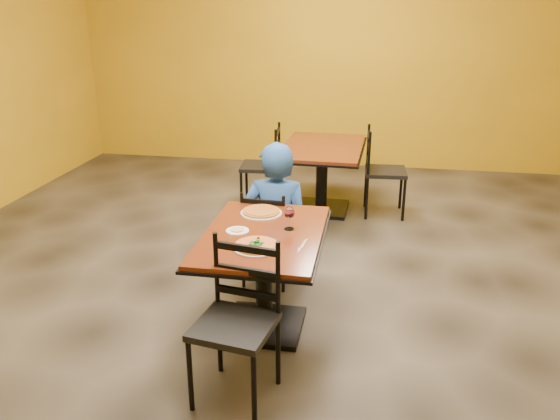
% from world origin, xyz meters
% --- Properties ---
extents(floor, '(7.00, 8.00, 0.01)m').
position_xyz_m(floor, '(0.00, 0.00, 0.00)').
color(floor, black).
rests_on(floor, ground).
extents(wall_back, '(7.00, 0.01, 3.00)m').
position_xyz_m(wall_back, '(0.00, 4.00, 1.50)').
color(wall_back, gold).
rests_on(wall_back, ground).
extents(table_main, '(0.83, 1.23, 0.75)m').
position_xyz_m(table_main, '(0.00, -0.50, 0.56)').
color(table_main, '#63220F').
rests_on(table_main, floor).
extents(table_second, '(0.93, 1.35, 0.75)m').
position_xyz_m(table_second, '(0.15, 2.05, 0.56)').
color(table_second, '#63220F').
rests_on(table_second, floor).
extents(chair_main_near, '(0.50, 0.50, 0.96)m').
position_xyz_m(chair_main_near, '(-0.02, -1.28, 0.48)').
color(chair_main_near, black).
rests_on(chair_main_near, floor).
extents(chair_main_far, '(0.40, 0.40, 0.83)m').
position_xyz_m(chair_main_far, '(-0.11, 0.24, 0.42)').
color(chair_main_far, black).
rests_on(chair_main_far, floor).
extents(chair_second_left, '(0.46, 0.46, 0.95)m').
position_xyz_m(chair_second_left, '(-0.55, 2.05, 0.48)').
color(chair_second_left, black).
rests_on(chair_second_left, floor).
extents(chair_second_right, '(0.46, 0.46, 0.97)m').
position_xyz_m(chair_second_right, '(0.85, 2.05, 0.49)').
color(chair_second_right, black).
rests_on(chair_second_right, floor).
extents(diner, '(0.60, 0.40, 1.17)m').
position_xyz_m(diner, '(-0.07, 0.41, 0.59)').
color(diner, '#1A4291').
rests_on(diner, floor).
extents(plate_main, '(0.31, 0.31, 0.01)m').
position_xyz_m(plate_main, '(0.01, -0.75, 0.76)').
color(plate_main, white).
rests_on(plate_main, table_main).
extents(pizza_main, '(0.28, 0.28, 0.02)m').
position_xyz_m(pizza_main, '(0.01, -0.75, 0.77)').
color(pizza_main, '#8E2F0A').
rests_on(pizza_main, plate_main).
extents(plate_far, '(0.31, 0.31, 0.01)m').
position_xyz_m(plate_far, '(-0.09, -0.14, 0.76)').
color(plate_far, white).
rests_on(plate_far, table_main).
extents(pizza_far, '(0.28, 0.28, 0.02)m').
position_xyz_m(pizza_far, '(-0.09, -0.14, 0.77)').
color(pizza_far, gold).
rests_on(pizza_far, plate_far).
extents(side_plate, '(0.16, 0.16, 0.01)m').
position_xyz_m(side_plate, '(-0.18, -0.51, 0.76)').
color(side_plate, white).
rests_on(side_plate, table_main).
extents(dip, '(0.09, 0.09, 0.01)m').
position_xyz_m(dip, '(-0.18, -0.51, 0.76)').
color(dip, tan).
rests_on(dip, side_plate).
extents(wine_glass, '(0.08, 0.08, 0.18)m').
position_xyz_m(wine_glass, '(0.16, -0.40, 0.84)').
color(wine_glass, white).
rests_on(wine_glass, table_main).
extents(fork, '(0.02, 0.19, 0.00)m').
position_xyz_m(fork, '(-0.21, -0.68, 0.75)').
color(fork, silver).
rests_on(fork, table_main).
extents(knife, '(0.04, 0.21, 0.00)m').
position_xyz_m(knife, '(0.29, -0.67, 0.75)').
color(knife, silver).
rests_on(knife, table_main).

